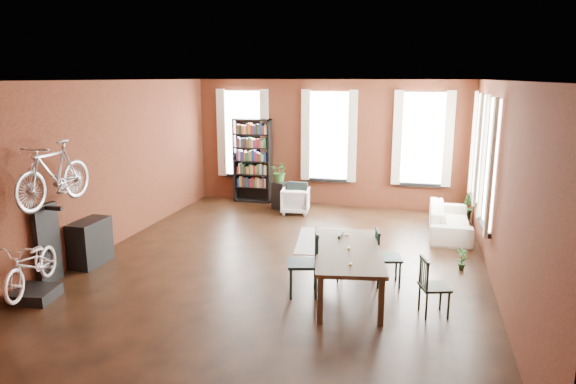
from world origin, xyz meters
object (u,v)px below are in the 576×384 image
(dining_chair_d, at_px, (388,258))
(white_armchair, at_px, (295,199))
(dining_chair_c, at_px, (435,287))
(dining_table, at_px, (348,272))
(dining_chair_b, at_px, (331,255))
(bicycle_floor, at_px, (29,242))
(cream_sofa, at_px, (450,215))
(bookshelf, at_px, (253,161))
(console_table, at_px, (90,242))
(plant_stand, at_px, (280,195))
(bike_trainer, at_px, (35,294))
(dining_chair_a, at_px, (303,263))

(dining_chair_d, bearing_deg, white_armchair, 19.83)
(dining_chair_c, bearing_deg, dining_table, 55.06)
(dining_chair_b, distance_m, white_armchair, 4.20)
(dining_chair_c, bearing_deg, bicycle_floor, 81.59)
(dining_chair_d, distance_m, cream_sofa, 3.28)
(dining_table, relative_size, cream_sofa, 1.02)
(dining_table, xyz_separation_m, dining_chair_c, (1.26, -0.37, 0.05))
(dining_table, relative_size, bicycle_floor, 1.43)
(dining_chair_c, relative_size, cream_sofa, 0.40)
(bookshelf, relative_size, bicycle_floor, 1.48)
(console_table, bearing_deg, dining_chair_b, 6.01)
(white_armchair, xyz_separation_m, plant_stand, (-0.47, 0.32, -0.00))
(dining_chair_d, distance_m, console_table, 5.17)
(white_armchair, distance_m, cream_sofa, 3.67)
(bicycle_floor, bearing_deg, plant_stand, 57.38)
(bicycle_floor, bearing_deg, dining_chair_d, 7.00)
(dining_chair_b, xyz_separation_m, cream_sofa, (2.00, 3.06, 0.02))
(dining_table, distance_m, dining_chair_c, 1.32)
(bookshelf, height_order, cream_sofa, bookshelf)
(dining_chair_d, xyz_separation_m, bookshelf, (-3.87, 4.80, 0.65))
(dining_table, relative_size, dining_chair_d, 2.35)
(dining_chair_b, xyz_separation_m, console_table, (-4.23, -0.44, 0.01))
(dining_chair_b, xyz_separation_m, bike_trainer, (-4.12, -1.98, -0.30))
(cream_sofa, bearing_deg, console_table, 119.33)
(dining_chair_c, distance_m, bicycle_floor, 5.85)
(white_armchair, height_order, console_table, console_table)
(white_armchair, xyz_separation_m, console_table, (-2.66, -4.34, 0.06))
(white_armchair, height_order, bike_trainer, white_armchair)
(dining_chair_d, relative_size, cream_sofa, 0.43)
(bookshelf, relative_size, cream_sofa, 1.06)
(bookshelf, bearing_deg, dining_table, -58.21)
(bookshelf, bearing_deg, bicycle_floor, -99.79)
(dining_chair_b, relative_size, white_armchair, 1.14)
(dining_table, height_order, dining_chair_c, dining_chair_c)
(dining_table, bearing_deg, dining_chair_d, 34.40)
(dining_chair_c, relative_size, bike_trainer, 1.41)
(console_table, distance_m, plant_stand, 5.15)
(dining_chair_a, distance_m, console_table, 3.95)
(bicycle_floor, bearing_deg, dining_table, 3.15)
(bike_trainer, height_order, plant_stand, plant_stand)
(console_table, distance_m, bicycle_floor, 1.63)
(dining_chair_c, bearing_deg, dining_chair_d, 18.77)
(dining_chair_c, distance_m, white_armchair, 5.81)
(dining_table, xyz_separation_m, bike_trainer, (-4.49, -1.39, -0.28))
(dining_table, height_order, dining_chair_a, dining_chair_a)
(dining_table, bearing_deg, bike_trainer, -173.13)
(dining_chair_a, height_order, bicycle_floor, bicycle_floor)
(bike_trainer, relative_size, console_table, 0.73)
(dining_chair_a, bearing_deg, plant_stand, -175.13)
(dining_chair_b, xyz_separation_m, bookshelf, (-2.95, 4.76, 0.71))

